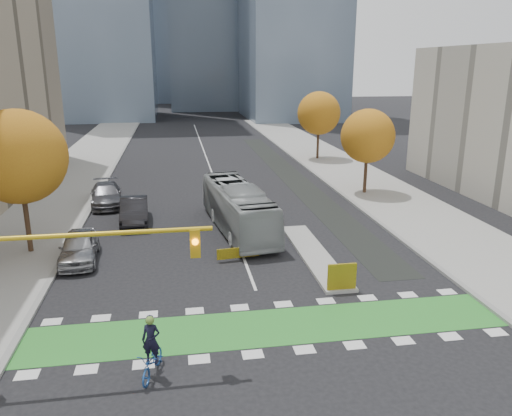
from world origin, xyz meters
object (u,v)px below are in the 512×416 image
object	(u,v)px
tree_east_near	(368,136)
tree_east_far	(319,113)
tree_west	(19,157)
traffic_signal_west	(45,268)
parked_car_a	(79,247)
cyclist	(152,356)
parked_car_b	(134,211)
bus	(238,208)
hazard_board	(342,277)
parked_car_c	(106,195)

from	to	relation	value
tree_east_near	tree_east_far	xyz separation A→B (m)	(0.50, 16.00, 0.38)
tree_west	traffic_signal_west	size ratio (longest dim) A/B	0.96
tree_west	parked_car_a	world-z (taller)	tree_west
tree_west	cyclist	distance (m)	15.80
tree_west	tree_east_far	size ratio (longest dim) A/B	1.08
tree_east_near	cyclist	bearing A→B (deg)	-125.74
traffic_signal_west	parked_car_a	xyz separation A→B (m)	(-1.07, 10.82, -3.21)
traffic_signal_west	parked_car_b	xyz separation A→B (m)	(1.43, 17.47, -3.19)
cyclist	parked_car_a	size ratio (longest dim) A/B	0.47
parked_car_b	traffic_signal_west	bearing A→B (deg)	-97.61
traffic_signal_west	cyclist	size ratio (longest dim) A/B	3.74
bus	parked_car_a	world-z (taller)	bus
traffic_signal_west	bus	xyz separation A→B (m)	(8.25, 14.75, -2.51)
tree_east_near	cyclist	world-z (taller)	tree_east_near
tree_east_far	parked_car_a	world-z (taller)	tree_east_far
parked_car_b	cyclist	bearing A→B (deg)	-87.04
hazard_board	tree_east_far	bearing A→B (deg)	75.88
tree_west	traffic_signal_west	distance (m)	13.25
hazard_board	parked_car_b	distance (m)	16.52
tree_east_near	traffic_signal_west	xyz separation A→B (m)	(-19.93, -22.51, -0.83)
parked_car_b	parked_car_c	distance (m)	5.57
tree_east_near	cyclist	distance (m)	28.77
tree_west	cyclist	xyz separation A→B (m)	(7.37, -13.11, -4.86)
hazard_board	tree_west	world-z (taller)	tree_west
hazard_board	bus	size ratio (longest dim) A/B	0.13
tree_east_far	cyclist	xyz separation A→B (m)	(-17.13, -39.11, -4.48)
parked_car_a	tree_east_near	bearing A→B (deg)	25.32
tree_east_near	tree_west	bearing A→B (deg)	-157.38
traffic_signal_west	cyclist	bearing A→B (deg)	-10.34
tree_east_far	cyclist	distance (m)	42.93
parked_car_a	parked_car_c	world-z (taller)	parked_car_a
tree_east_far	parked_car_c	xyz separation A→B (m)	(-21.45, -16.04, -4.42)
tree_west	parked_car_c	bearing A→B (deg)	72.97
hazard_board	tree_east_far	size ratio (longest dim) A/B	0.18
hazard_board	cyclist	bearing A→B (deg)	-148.39
cyclist	parked_car_a	xyz separation A→B (m)	(-4.37, 11.42, 0.06)
bus	tree_east_near	bearing A→B (deg)	26.32
parked_car_a	parked_car_c	size ratio (longest dim) A/B	0.85
cyclist	parked_car_b	xyz separation A→B (m)	(-1.87, 18.07, 0.09)
tree_west	tree_east_far	xyz separation A→B (m)	(24.50, 26.00, -0.38)
parked_car_b	parked_car_c	bearing A→B (deg)	113.18
traffic_signal_west	cyclist	xyz separation A→B (m)	(3.30, -0.60, -3.27)
hazard_board	tree_west	distance (m)	18.44
bus	parked_car_c	size ratio (longest dim) A/B	1.95
bus	parked_car_b	xyz separation A→B (m)	(-6.82, 2.72, -0.68)
tree_west	parked_car_a	xyz separation A→B (m)	(3.00, -1.69, -4.80)
hazard_board	parked_car_b	size ratio (longest dim) A/B	0.27
hazard_board	parked_car_a	size ratio (longest dim) A/B	0.29
bus	parked_car_a	bearing A→B (deg)	-164.47
tree_east_far	parked_car_c	size ratio (longest dim) A/B	1.36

